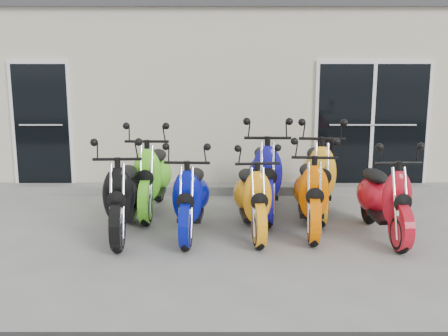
{
  "coord_description": "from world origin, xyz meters",
  "views": [
    {
      "loc": [
        0.0,
        -7.62,
        2.49
      ],
      "look_at": [
        0.0,
        0.6,
        0.75
      ],
      "focal_mm": 45.0,
      "sensor_mm": 36.0,
      "label": 1
    }
  ],
  "objects": [
    {
      "name": "scooter_front_black",
      "position": [
        -1.35,
        -0.32,
        0.71
      ],
      "size": [
        0.8,
        1.96,
        1.42
      ],
      "primitive_type": null,
      "rotation": [
        0.0,
        0.0,
        0.05
      ],
      "color": "black",
      "rests_on": "ground"
    },
    {
      "name": "scooter_front_blue",
      "position": [
        -0.45,
        -0.29,
        0.68
      ],
      "size": [
        0.76,
        1.86,
        1.35
      ],
      "primitive_type": null,
      "rotation": [
        0.0,
        0.0,
        -0.05
      ],
      "color": "#050F90",
      "rests_on": "ground"
    },
    {
      "name": "door_left",
      "position": [
        -3.2,
        2.17,
        1.26
      ],
      "size": [
        1.07,
        0.08,
        2.22
      ],
      "primitive_type": "cube",
      "color": "black",
      "rests_on": "front_step"
    },
    {
      "name": "scooter_front_red",
      "position": [
        2.15,
        -0.36,
        0.69
      ],
      "size": [
        0.8,
        1.9,
        1.37
      ],
      "primitive_type": null,
      "rotation": [
        0.0,
        0.0,
        0.07
      ],
      "color": "red",
      "rests_on": "ground"
    },
    {
      "name": "door_right",
      "position": [
        2.6,
        2.17,
        1.26
      ],
      "size": [
        2.02,
        0.08,
        2.22
      ],
      "primitive_type": "cube",
      "color": "black",
      "rests_on": "front_step"
    },
    {
      "name": "scooter_back_blue",
      "position": [
        0.63,
        0.75,
        0.78
      ],
      "size": [
        0.82,
        2.13,
        1.56
      ],
      "primitive_type": null,
      "rotation": [
        0.0,
        0.0,
        -0.03
      ],
      "color": "#131090",
      "rests_on": "ground"
    },
    {
      "name": "scooter_back_yellow",
      "position": [
        1.45,
        0.76,
        0.77
      ],
      "size": [
        0.95,
        2.15,
        1.54
      ],
      "primitive_type": null,
      "rotation": [
        0.0,
        0.0,
        -0.09
      ],
      "color": "yellow",
      "rests_on": "ground"
    },
    {
      "name": "front_step",
      "position": [
        0.0,
        2.02,
        0.07
      ],
      "size": [
        14.0,
        0.4,
        0.15
      ],
      "primitive_type": "cube",
      "color": "gray",
      "rests_on": "ground"
    },
    {
      "name": "building",
      "position": [
        0.0,
        5.2,
        1.6
      ],
      "size": [
        14.0,
        6.0,
        3.2
      ],
      "primitive_type": "cube",
      "color": "beige",
      "rests_on": "ground"
    },
    {
      "name": "ground",
      "position": [
        0.0,
        0.0,
        0.0
      ],
      "size": [
        80.0,
        80.0,
        0.0
      ],
      "primitive_type": "plane",
      "color": "gray",
      "rests_on": "ground"
    },
    {
      "name": "scooter_front_orange_b",
      "position": [
        1.2,
        -0.1,
        0.7
      ],
      "size": [
        0.83,
        1.93,
        1.39
      ],
      "primitive_type": null,
      "rotation": [
        0.0,
        0.0,
        -0.08
      ],
      "color": "#F06600",
      "rests_on": "ground"
    },
    {
      "name": "scooter_back_green",
      "position": [
        -1.1,
        0.8,
        0.74
      ],
      "size": [
        0.78,
        2.02,
        1.48
      ],
      "primitive_type": null,
      "rotation": [
        0.0,
        0.0,
        -0.03
      ],
      "color": "#65E827",
      "rests_on": "ground"
    },
    {
      "name": "roof_cap",
      "position": [
        0.0,
        5.2,
        3.28
      ],
      "size": [
        14.2,
        6.2,
        0.16
      ],
      "primitive_type": "cube",
      "color": "#3F3F42",
      "rests_on": "building"
    },
    {
      "name": "scooter_front_orange_a",
      "position": [
        0.38,
        -0.25,
        0.66
      ],
      "size": [
        0.82,
        1.85,
        1.33
      ],
      "primitive_type": null,
      "rotation": [
        0.0,
        0.0,
        0.1
      ],
      "color": "#FF9D13",
      "rests_on": "ground"
    }
  ]
}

